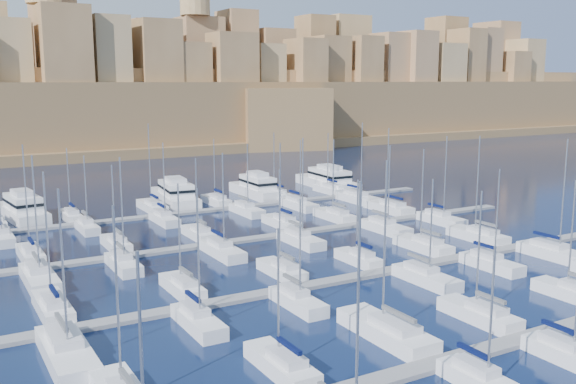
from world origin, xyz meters
TOP-DOWN VIEW (x-y plane):
  - ground at (0.00, 0.00)m, footprint 600.00×600.00m
  - pontoon_near at (0.00, -34.00)m, footprint 84.00×2.00m
  - pontoon_mid_near at (0.00, -12.00)m, footprint 84.00×2.00m
  - pontoon_mid_far at (0.00, 10.00)m, footprint 84.00×2.00m
  - pontoon_far at (0.00, 32.00)m, footprint 84.00×2.00m
  - sailboat_1 at (-22.84, -28.94)m, footprint 2.50×8.34m
  - sailboat_2 at (-11.52, -27.73)m, footprint 3.24×10.81m
  - sailboat_3 at (-1.25, -28.75)m, footprint 2.62×8.72m
  - sailboat_4 at (11.82, -28.98)m, footprint 2.48×8.25m
  - sailboat_8 at (-11.40, -38.69)m, footprint 2.28×7.59m
  - sailboat_9 at (-1.84, -38.75)m, footprint 2.31×7.70m
  - sailboat_12 at (-35.95, -6.62)m, footprint 2.70×8.99m
  - sailboat_13 at (-22.74, -6.99)m, footprint 2.47×8.24m
  - sailboat_14 at (-10.51, -7.00)m, footprint 2.47×8.22m
  - sailboat_15 at (0.24, -7.34)m, footprint 2.26×7.52m
  - sailboat_16 at (11.56, -6.44)m, footprint 2.81×9.35m
  - sailboat_17 at (21.92, -6.26)m, footprint 2.91×9.72m
  - sailboat_18 at (-36.93, -18.34)m, footprint 3.28×10.95m
  - sailboat_19 at (-25.00, -17.01)m, footprint 2.47×8.23m
  - sailboat_20 at (-14.30, -16.90)m, footprint 2.41×8.02m
  - sailboat_21 at (2.19, -17.39)m, footprint 2.70×9.00m
  - sailboat_22 at (12.81, -17.09)m, footprint 2.52×8.39m
  - sailboat_23 at (23.40, -17.92)m, footprint 3.03×10.09m
  - sailboat_24 at (-34.84, 15.11)m, footprint 2.53×8.44m
  - sailboat_25 at (-23.98, 14.93)m, footprint 2.42×8.06m
  - sailboat_26 at (-12.05, 14.89)m, footprint 2.40×7.99m
  - sailboat_27 at (1.97, 15.24)m, footprint 2.61×8.71m
  - sailboat_28 at (11.93, 15.36)m, footprint 2.69×8.95m
  - sailboat_29 at (23.76, 16.07)m, footprint 3.12×10.39m
  - sailboat_30 at (-35.54, 3.99)m, footprint 3.08×10.26m
  - sailboat_31 at (-25.82, 4.90)m, footprint 2.52×8.41m
  - sailboat_32 at (-12.95, 4.52)m, footprint 2.76×9.19m
  - sailboat_33 at (-1.11, 4.54)m, footprint 2.74×9.14m
  - sailboat_34 at (13.72, 4.41)m, footprint 2.82×9.41m
  - sailboat_35 at (25.08, 4.65)m, footprint 2.68×8.93m
  - sailboat_37 at (-25.49, 36.85)m, footprint 2.37×7.91m
  - sailboat_38 at (-11.55, 37.67)m, footprint 2.87×9.57m
  - sailboat_39 at (0.41, 37.23)m, footprint 2.60×8.68m
  - sailboat_40 at (12.92, 37.32)m, footprint 2.66×8.87m
  - sailboat_41 at (25.11, 37.03)m, footprint 2.48×8.26m
  - sailboat_42 at (-37.00, 26.66)m, footprint 2.67×8.91m
  - sailboat_43 at (-25.10, 27.28)m, footprint 2.30×7.65m
  - sailboat_44 at (-13.08, 26.89)m, footprint 2.53×8.45m
  - sailboat_45 at (1.44, 26.63)m, footprint 2.69×8.96m
  - sailboat_46 at (11.64, 26.44)m, footprint 2.80×9.35m
  - sailboat_47 at (24.30, 25.70)m, footprint 3.26×10.85m
  - motor_yacht_a at (-32.22, 41.32)m, footprint 6.63×16.71m
  - motor_yacht_b at (-5.71, 41.90)m, footprint 7.00×17.94m
  - motor_yacht_c at (10.75, 41.05)m, footprint 4.99×15.79m
  - motor_yacht_d at (28.45, 42.42)m, footprint 6.59×18.85m
  - fortified_city at (-0.19, 155.26)m, footprint 460.00×108.95m

SIDE VIEW (x-z plane):
  - ground at x=0.00m, z-range 0.00..0.00m
  - pontoon_near at x=0.00m, z-range 0.00..0.40m
  - pontoon_mid_near at x=0.00m, z-range 0.00..0.40m
  - pontoon_mid_far at x=0.00m, z-range 0.00..0.40m
  - pontoon_far at x=0.00m, z-range 0.00..0.40m
  - sailboat_15 at x=0.24m, z-range -4.72..6.13m
  - sailboat_8 at x=-11.40m, z-range -4.98..6.40m
  - sailboat_20 at x=-14.30m, z-range -5.05..6.48m
  - sailboat_43 at x=-25.10m, z-range -5.23..6.66m
  - sailboat_25 at x=-23.98m, z-range -5.15..6.58m
  - sailboat_26 at x=-12.05m, z-range -5.24..6.67m
  - sailboat_37 at x=-25.49m, z-range -5.31..6.75m
  - sailboat_1 at x=-22.84m, z-range -5.19..6.62m
  - sailboat_9 at x=-1.84m, z-range -5.40..6.83m
  - sailboat_13 at x=-22.74m, z-range -5.37..6.82m
  - sailboat_41 at x=25.11m, z-range -5.49..6.94m
  - sailboat_22 at x=12.81m, z-range -5.57..7.02m
  - sailboat_39 at x=0.41m, z-range -5.45..6.90m
  - sailboat_4 at x=11.82m, z-range -5.68..7.13m
  - sailboat_14 at x=-10.51m, z-range -5.70..7.16m
  - sailboat_21 at x=2.19m, z-range -5.41..6.87m
  - sailboat_45 at x=1.44m, z-range -5.47..6.93m
  - sailboat_3 at x=-1.25m, z-range -5.67..7.13m
  - sailboat_42 at x=-37.00m, z-range -5.67..7.14m
  - sailboat_44 at x=-13.08m, z-range -5.90..7.37m
  - sailboat_40 at x=12.92m, z-range -5.75..7.22m
  - sailboat_19 at x=-25.00m, z-range -5.99..7.46m
  - sailboat_46 at x=11.64m, z-range -5.57..7.03m
  - sailboat_27 at x=1.97m, z-range -5.96..7.43m
  - sailboat_28 at x=11.93m, z-range -5.99..7.46m
  - sailboat_31 at x=-25.82m, z-range -6.27..7.75m
  - sailboat_34 at x=13.72m, z-range -5.99..7.47m
  - sailboat_32 at x=-12.95m, z-range -6.17..7.66m
  - sailboat_16 at x=11.56m, z-range -6.23..7.72m
  - sailboat_35 at x=25.08m, z-range -6.41..7.90m
  - sailboat_12 at x=-35.95m, z-range -6.41..7.90m
  - sailboat_24 at x=-34.84m, z-range -6.73..8.23m
  - sailboat_33 at x=-1.11m, z-range -6.85..8.36m
  - sailboat_17 at x=21.92m, z-range -6.84..8.36m
  - sailboat_38 at x=-11.55m, z-range -6.98..8.50m
  - sailboat_30 at x=-35.54m, z-range -6.70..8.23m
  - sailboat_29 at x=23.76m, z-range -6.63..8.16m
  - sailboat_23 at x=23.40m, z-range -7.09..8.62m
  - sailboat_18 at x=-36.93m, z-range -6.56..8.10m
  - sailboat_47 at x=24.30m, z-range -6.86..8.40m
  - sailboat_2 at x=-11.52m, z-range -7.30..8.85m
  - motor_yacht_a at x=-32.22m, z-range -0.90..4.35m
  - motor_yacht_b at x=-5.71m, z-range -0.90..4.35m
  - motor_yacht_c at x=10.75m, z-range -0.90..4.35m
  - motor_yacht_d at x=28.45m, z-range -0.90..4.35m
  - fortified_city at x=-0.19m, z-range -15.02..44.50m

